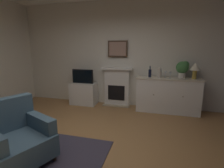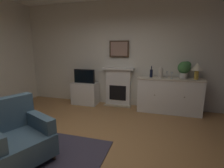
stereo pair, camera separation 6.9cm
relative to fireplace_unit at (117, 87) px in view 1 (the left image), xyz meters
name	(u,v)px [view 1 (the left image)]	position (x,y,z in m)	size (l,w,h in m)	color
ground_plane	(88,154)	(0.05, -2.33, -0.60)	(6.04, 4.98, 0.10)	#9E7042
wall_rear	(120,55)	(0.05, 0.13, 0.91)	(6.04, 0.06, 2.91)	silver
area_rug	(32,157)	(-0.70, -2.70, -0.54)	(2.20, 1.46, 0.02)	#383342
fireplace_unit	(117,87)	(0.00, 0.00, 0.00)	(0.87, 0.30, 1.10)	white
framed_picture	(118,49)	(0.00, 0.05, 1.07)	(0.55, 0.04, 0.45)	#473323
sideboard_cabinet	(167,95)	(1.38, -0.18, -0.10)	(1.59, 0.49, 0.90)	white
table_lamp	(195,68)	(1.97, -0.18, 0.63)	(0.26, 0.26, 0.40)	#B79338
wine_bottle	(150,73)	(0.91, -0.16, 0.46)	(0.08, 0.08, 0.29)	black
wine_glass_left	(166,73)	(1.30, -0.15, 0.47)	(0.07, 0.07, 0.16)	silver
wine_glass_center	(170,74)	(1.41, -0.22, 0.47)	(0.07, 0.07, 0.16)	silver
vase_decorative	(159,72)	(1.15, -0.23, 0.49)	(0.11, 0.11, 0.28)	beige
tv_cabinet	(84,94)	(-0.97, -0.16, -0.23)	(0.75, 0.42, 0.64)	white
tv_set	(83,76)	(-0.98, -0.19, 0.29)	(0.62, 0.07, 0.40)	black
potted_plant_small	(183,68)	(1.70, -0.13, 0.61)	(0.30, 0.30, 0.43)	beige
armchair	(17,138)	(-0.82, -2.82, -0.17)	(1.04, 1.01, 0.92)	#3F596B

